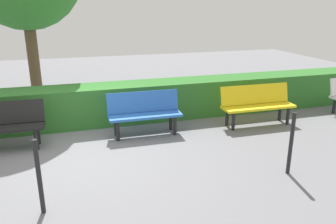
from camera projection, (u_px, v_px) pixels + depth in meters
name	position (u px, v px, depth m)	size (l,w,h in m)	color
ground_plane	(79.00, 155.00, 5.93)	(23.28, 23.28, 0.00)	slate
bench_yellow	(257.00, 103.00, 7.30)	(1.62, 0.49, 0.86)	yellow
bench_blue	(144.00, 111.00, 6.74)	(1.46, 0.48, 0.86)	blue
hedge_row	(129.00, 102.00, 7.57)	(19.28, 0.78, 0.85)	#2D6B28
railing_post_mid	(291.00, 144.00, 5.13)	(0.06, 0.06, 1.00)	black
railing_post_far	(39.00, 177.00, 4.14)	(0.06, 0.06, 1.00)	black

